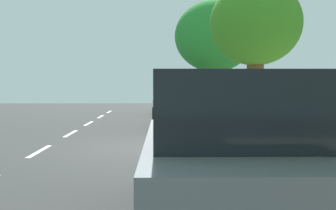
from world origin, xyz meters
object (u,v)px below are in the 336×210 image
object	(u,v)px
street_tree_far_end	(215,37)
pedestrian_on_phone	(265,107)
street_tree_corner	(202,41)
bicycle_at_curb	(204,133)
parked_pickup_white_second	(177,107)
parked_sedan_green_mid	(170,102)
parked_suv_grey_nearest	(224,152)
street_tree_mid_block	(256,26)
cyclist_with_backpack	(214,115)

from	to	relation	value
street_tree_far_end	pedestrian_on_phone	world-z (taller)	street_tree_far_end
street_tree_corner	bicycle_at_curb	bearing A→B (deg)	-95.67
parked_pickup_white_second	parked_sedan_green_mid	bearing A→B (deg)	90.53
pedestrian_on_phone	parked_suv_grey_nearest	bearing A→B (deg)	-107.09
bicycle_at_curb	pedestrian_on_phone	distance (m)	3.11
parked_pickup_white_second	bicycle_at_curb	world-z (taller)	parked_pickup_white_second
bicycle_at_curb	street_tree_far_end	xyz separation A→B (m)	(1.27, 7.28, 3.71)
bicycle_at_curb	street_tree_far_end	bearing A→B (deg)	80.12
parked_suv_grey_nearest	parked_pickup_white_second	bearing A→B (deg)	89.89
street_tree_corner	parked_sedan_green_mid	bearing A→B (deg)	159.70
street_tree_mid_block	cyclist_with_backpack	bearing A→B (deg)	148.83
parked_pickup_white_second	pedestrian_on_phone	xyz separation A→B (m)	(2.89, -3.54, 0.15)
street_tree_corner	street_tree_mid_block	bearing A→B (deg)	-90.00
cyclist_with_backpack	parked_suv_grey_nearest	bearing A→B (deg)	-96.56
parked_suv_grey_nearest	street_tree_far_end	bearing A→B (deg)	82.84
parked_pickup_white_second	pedestrian_on_phone	world-z (taller)	parked_pickup_white_second
bicycle_at_curb	street_tree_mid_block	size ratio (longest dim) A/B	0.35
cyclist_with_backpack	pedestrian_on_phone	distance (m)	3.21
parked_pickup_white_second	street_tree_far_end	bearing A→B (deg)	44.32
parked_suv_grey_nearest	cyclist_with_backpack	xyz separation A→B (m)	(0.81, 7.07, -0.05)
street_tree_mid_block	street_tree_far_end	distance (m)	8.41
parked_sedan_green_mid	street_tree_far_end	bearing A→B (deg)	-72.88
bicycle_at_curb	cyclist_with_backpack	bearing A→B (deg)	-64.89
cyclist_with_backpack	street_tree_far_end	bearing A→B (deg)	82.29
bicycle_at_curb	cyclist_with_backpack	xyz separation A→B (m)	(0.22, -0.47, 0.59)
bicycle_at_curb	street_tree_far_end	size ratio (longest dim) A/B	0.28
parked_pickup_white_second	cyclist_with_backpack	xyz separation A→B (m)	(0.79, -5.96, 0.08)
parked_suv_grey_nearest	pedestrian_on_phone	size ratio (longest dim) A/B	2.93
parked_suv_grey_nearest	pedestrian_on_phone	xyz separation A→B (m)	(2.92, 9.49, 0.03)
street_tree_mid_block	street_tree_corner	size ratio (longest dim) A/B	0.79
parked_sedan_green_mid	bicycle_at_curb	distance (m)	13.51
parked_pickup_white_second	parked_sedan_green_mid	size ratio (longest dim) A/B	1.22
cyclist_with_backpack	street_tree_corner	bearing A→B (deg)	85.47
street_tree_mid_block	pedestrian_on_phone	distance (m)	4.02
pedestrian_on_phone	bicycle_at_curb	bearing A→B (deg)	-140.00
street_tree_far_end	street_tree_corner	world-z (taller)	street_tree_corner
parked_pickup_white_second	street_tree_far_end	world-z (taller)	street_tree_far_end
parked_sedan_green_mid	pedestrian_on_phone	distance (m)	11.92
parked_pickup_white_second	cyclist_with_backpack	world-z (taller)	parked_pickup_white_second
street_tree_mid_block	parked_pickup_white_second	bearing A→B (deg)	105.58
parked_suv_grey_nearest	cyclist_with_backpack	distance (m)	7.12
parked_suv_grey_nearest	pedestrian_on_phone	world-z (taller)	parked_suv_grey_nearest
parked_sedan_green_mid	cyclist_with_backpack	distance (m)	13.99
parked_suv_grey_nearest	cyclist_with_backpack	world-z (taller)	parked_suv_grey_nearest
parked_pickup_white_second	parked_sedan_green_mid	distance (m)	8.00
parked_pickup_white_second	street_tree_mid_block	bearing A→B (deg)	-74.42
parked_suv_grey_nearest	street_tree_mid_block	distance (m)	7.12
parked_sedan_green_mid	pedestrian_on_phone	xyz separation A→B (m)	(2.97, -11.54, 0.30)
cyclist_with_backpack	street_tree_corner	world-z (taller)	street_tree_corner
bicycle_at_curb	street_tree_corner	bearing A→B (deg)	84.33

